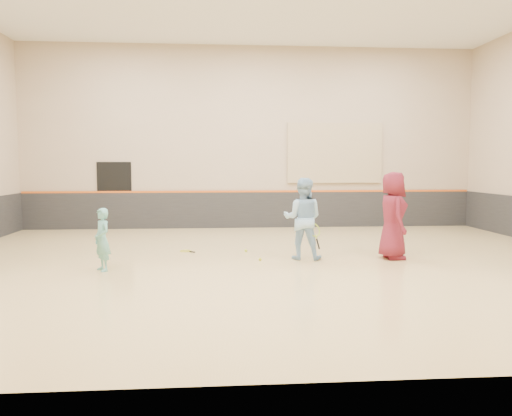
{
  "coord_description": "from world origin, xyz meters",
  "views": [
    {
      "loc": [
        -1.14,
        -10.62,
        2.12
      ],
      "look_at": [
        -0.28,
        0.4,
        1.15
      ],
      "focal_mm": 35.0,
      "sensor_mm": 36.0,
      "label": 1
    }
  ],
  "objects": [
    {
      "name": "ball_in_hand",
      "position": [
        2.87,
        0.17,
        1.18
      ],
      "size": [
        0.07,
        0.07,
        0.07
      ],
      "primitive_type": "sphere",
      "color": "#CBD230",
      "rests_on": "young_man"
    },
    {
      "name": "acoustic_panel",
      "position": [
        2.8,
        5.95,
        2.5
      ],
      "size": [
        3.2,
        0.08,
        2.0
      ],
      "primitive_type": "cube",
      "color": "tan",
      "rests_on": "wall_back"
    },
    {
      "name": "ball_beside_spare",
      "position": [
        -0.46,
        1.32,
        0.03
      ],
      "size": [
        0.07,
        0.07,
        0.07
      ],
      "primitive_type": "sphere",
      "color": "#D0E836",
      "rests_on": "floor"
    },
    {
      "name": "held_racket",
      "position": [
        0.99,
        0.18,
        0.67
      ],
      "size": [
        0.33,
        0.33,
        0.68
      ],
      "primitive_type": null,
      "color": "#A7CC2C",
      "rests_on": "instructor"
    },
    {
      "name": "accent_stripe",
      "position": [
        0.0,
        5.96,
        1.22
      ],
      "size": [
        14.9,
        0.03,
        0.06
      ],
      "primitive_type": "cube",
      "color": "#D85914",
      "rests_on": "wall_back"
    },
    {
      "name": "spare_racket",
      "position": [
        -1.93,
        1.5,
        0.03
      ],
      "size": [
        0.62,
        0.62,
        0.05
      ],
      "primitive_type": null,
      "color": "gold",
      "rests_on": "floor"
    },
    {
      "name": "doorway",
      "position": [
        -4.5,
        5.98,
        1.1
      ],
      "size": [
        1.1,
        0.05,
        2.2
      ],
      "primitive_type": "cube",
      "color": "black",
      "rests_on": "floor"
    },
    {
      "name": "room",
      "position": [
        0.0,
        0.0,
        0.81
      ],
      "size": [
        15.04,
        12.04,
        6.22
      ],
      "color": "#D9B46F",
      "rests_on": "ground"
    },
    {
      "name": "instructor",
      "position": [
        0.76,
        0.33,
        0.91
      ],
      "size": [
        1.04,
        0.9,
        1.82
      ],
      "primitive_type": "imported",
      "rotation": [
        0.0,
        0.0,
        2.87
      ],
      "color": "#98C6EB",
      "rests_on": "floor"
    },
    {
      "name": "wainscot_back",
      "position": [
        0.0,
        5.97,
        0.6
      ],
      "size": [
        14.9,
        0.04,
        1.2
      ],
      "primitive_type": "cube",
      "color": "#232326",
      "rests_on": "floor"
    },
    {
      "name": "young_man",
      "position": [
        2.78,
        0.22,
        0.98
      ],
      "size": [
        0.65,
        0.97,
        1.95
      ],
      "primitive_type": "imported",
      "rotation": [
        0.0,
        0.0,
        1.54
      ],
      "color": "maroon",
      "rests_on": "floor"
    },
    {
      "name": "ball_under_racket",
      "position": [
        -0.21,
        0.18,
        0.03
      ],
      "size": [
        0.07,
        0.07,
        0.07
      ],
      "primitive_type": "sphere",
      "color": "gold",
      "rests_on": "floor"
    },
    {
      "name": "girl",
      "position": [
        -3.43,
        -0.6,
        0.63
      ],
      "size": [
        0.51,
        0.55,
        1.26
      ],
      "primitive_type": "imported",
      "rotation": [
        0.0,
        0.0,
        -0.95
      ],
      "color": "#69B6B0",
      "rests_on": "floor"
    }
  ]
}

